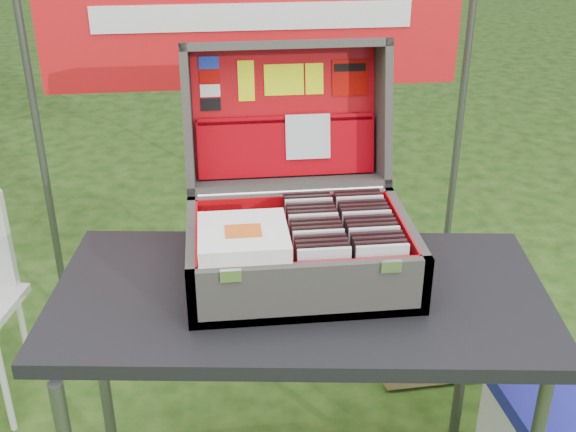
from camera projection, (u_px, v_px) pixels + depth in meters
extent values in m
cube|color=black|center=(300.00, 296.00, 1.91)|extent=(1.37, 0.81, 0.04)
cylinder|color=#59595B|center=(103.00, 370.00, 2.27)|extent=(0.04, 0.04, 0.77)
cylinder|color=#59595B|center=(465.00, 345.00, 2.39)|extent=(0.04, 0.04, 0.77)
cube|color=#474540|center=(300.00, 274.00, 1.95)|extent=(0.59, 0.42, 0.02)
cube|color=#474540|center=(311.00, 293.00, 1.74)|extent=(0.59, 0.02, 0.16)
cube|color=#474540|center=(292.00, 219.00, 2.10)|extent=(0.59, 0.02, 0.16)
cube|color=#474540|center=(192.00, 258.00, 1.89)|extent=(0.02, 0.42, 0.16)
cube|color=#474540|center=(405.00, 247.00, 1.95)|extent=(0.02, 0.42, 0.16)
cube|color=red|center=(300.00, 270.00, 1.94)|extent=(0.55, 0.38, 0.01)
cube|color=silver|center=(231.00, 276.00, 1.68)|extent=(0.05, 0.01, 0.03)
cube|color=silver|center=(391.00, 266.00, 1.72)|extent=(0.05, 0.01, 0.03)
cylinder|color=silver|center=(291.00, 192.00, 2.07)|extent=(0.54, 0.02, 0.02)
cube|color=#474540|center=(284.00, 113.00, 2.16)|extent=(0.59, 0.12, 0.42)
cube|color=#474540|center=(285.00, 44.00, 2.05)|extent=(0.59, 0.16, 0.06)
cube|color=#474540|center=(288.00, 183.00, 2.15)|extent=(0.59, 0.16, 0.06)
cube|color=#474540|center=(188.00, 119.00, 2.07)|extent=(0.02, 0.25, 0.45)
cube|color=#474540|center=(383.00, 112.00, 2.13)|extent=(0.02, 0.25, 0.45)
cube|color=red|center=(285.00, 113.00, 2.15)|extent=(0.54, 0.09, 0.37)
cube|color=red|center=(310.00, 286.00, 1.75)|extent=(0.55, 0.01, 0.14)
cube|color=red|center=(292.00, 217.00, 2.08)|extent=(0.55, 0.01, 0.14)
cube|color=red|center=(198.00, 254.00, 1.89)|extent=(0.01, 0.38, 0.14)
cube|color=red|center=(400.00, 243.00, 1.94)|extent=(0.01, 0.38, 0.14)
cube|color=#A00009|center=(286.00, 147.00, 2.16)|extent=(0.53, 0.07, 0.17)
cube|color=#A00009|center=(286.00, 119.00, 2.13)|extent=(0.52, 0.02, 0.02)
cube|color=silver|center=(308.00, 137.00, 2.14)|extent=(0.13, 0.04, 0.13)
cube|color=#1933B2|center=(209.00, 63.00, 2.09)|extent=(0.06, 0.01, 0.04)
cube|color=#AB0500|center=(209.00, 77.00, 2.10)|extent=(0.06, 0.01, 0.04)
cube|color=white|center=(210.00, 91.00, 2.10)|extent=(0.06, 0.01, 0.04)
cube|color=black|center=(211.00, 105.00, 2.11)|extent=(0.06, 0.01, 0.04)
cube|color=#E0F30C|center=(246.00, 81.00, 2.11)|extent=(0.05, 0.03, 0.11)
cube|color=#E0F30C|center=(284.00, 80.00, 2.12)|extent=(0.12, 0.02, 0.09)
cube|color=#E0F30C|center=(314.00, 79.00, 2.13)|extent=(0.05, 0.02, 0.09)
cube|color=#AB0500|center=(350.00, 78.00, 2.14)|extent=(0.11, 0.03, 0.10)
cube|color=black|center=(350.00, 67.00, 2.13)|extent=(0.10, 0.01, 0.02)
cube|color=silver|center=(324.00, 275.00, 1.77)|extent=(0.13, 0.01, 0.15)
cube|color=black|center=(322.00, 271.00, 1.79)|extent=(0.13, 0.01, 0.15)
cube|color=black|center=(321.00, 266.00, 1.81)|extent=(0.13, 0.01, 0.15)
cube|color=black|center=(320.00, 261.00, 1.83)|extent=(0.13, 0.01, 0.15)
cube|color=silver|center=(318.00, 257.00, 1.85)|extent=(0.13, 0.01, 0.15)
cube|color=black|center=(317.00, 252.00, 1.87)|extent=(0.13, 0.01, 0.15)
cube|color=black|center=(316.00, 248.00, 1.89)|extent=(0.13, 0.01, 0.15)
cube|color=black|center=(314.00, 243.00, 1.91)|extent=(0.13, 0.01, 0.15)
cube|color=silver|center=(313.00, 239.00, 1.93)|extent=(0.13, 0.01, 0.15)
cube|color=black|center=(312.00, 235.00, 1.95)|extent=(0.13, 0.01, 0.15)
cube|color=black|center=(311.00, 231.00, 1.97)|extent=(0.13, 0.01, 0.15)
cube|color=black|center=(309.00, 227.00, 2.00)|extent=(0.13, 0.01, 0.15)
cube|color=silver|center=(308.00, 223.00, 2.02)|extent=(0.13, 0.01, 0.15)
cube|color=black|center=(307.00, 220.00, 2.04)|extent=(0.13, 0.01, 0.15)
cube|color=black|center=(306.00, 216.00, 2.06)|extent=(0.13, 0.01, 0.15)
cube|color=silver|center=(381.00, 272.00, 1.78)|extent=(0.13, 0.01, 0.15)
cube|color=black|center=(379.00, 267.00, 1.80)|extent=(0.13, 0.01, 0.15)
cube|color=black|center=(377.00, 263.00, 1.82)|extent=(0.13, 0.01, 0.15)
cube|color=black|center=(375.00, 258.00, 1.84)|extent=(0.13, 0.01, 0.15)
cube|color=silver|center=(373.00, 254.00, 1.86)|extent=(0.13, 0.01, 0.15)
cube|color=black|center=(371.00, 249.00, 1.88)|extent=(0.13, 0.01, 0.15)
cube|color=black|center=(369.00, 245.00, 1.91)|extent=(0.13, 0.01, 0.15)
cube|color=black|center=(367.00, 241.00, 1.93)|extent=(0.13, 0.01, 0.15)
cube|color=silver|center=(366.00, 237.00, 1.95)|extent=(0.13, 0.01, 0.15)
cube|color=black|center=(364.00, 232.00, 1.97)|extent=(0.13, 0.01, 0.15)
cube|color=black|center=(362.00, 229.00, 1.99)|extent=(0.13, 0.01, 0.15)
cube|color=black|center=(360.00, 225.00, 2.01)|extent=(0.13, 0.01, 0.15)
cube|color=silver|center=(359.00, 221.00, 2.03)|extent=(0.13, 0.01, 0.15)
cube|color=black|center=(357.00, 217.00, 2.05)|extent=(0.13, 0.01, 0.15)
cube|color=black|center=(356.00, 214.00, 2.07)|extent=(0.13, 0.01, 0.15)
cube|color=white|center=(243.00, 243.00, 1.80)|extent=(0.22, 0.22, 0.00)
cube|color=white|center=(243.00, 241.00, 1.80)|extent=(0.22, 0.22, 0.00)
cube|color=white|center=(243.00, 239.00, 1.79)|extent=(0.22, 0.22, 0.00)
cube|color=white|center=(243.00, 237.00, 1.79)|extent=(0.22, 0.22, 0.00)
cube|color=white|center=(243.00, 236.00, 1.79)|extent=(0.22, 0.22, 0.00)
cube|color=white|center=(243.00, 234.00, 1.79)|extent=(0.22, 0.22, 0.00)
cube|color=white|center=(243.00, 232.00, 1.78)|extent=(0.22, 0.22, 0.00)
cube|color=white|center=(243.00, 230.00, 1.78)|extent=(0.22, 0.22, 0.00)
cube|color=#D85919|center=(243.00, 231.00, 1.77)|extent=(0.09, 0.07, 0.00)
cylinder|color=silver|center=(4.00, 383.00, 2.49)|extent=(0.02, 0.02, 0.41)
cylinder|color=silver|center=(24.00, 331.00, 2.77)|extent=(0.02, 0.02, 0.41)
cylinder|color=silver|center=(7.00, 237.00, 2.61)|extent=(0.02, 0.02, 0.38)
cube|color=#9C7F52|center=(435.00, 330.00, 2.76)|extent=(0.41, 0.19, 0.43)
cylinder|color=#59595B|center=(39.00, 137.00, 2.82)|extent=(0.03, 0.03, 1.70)
cylinder|color=#59595B|center=(460.00, 121.00, 2.99)|extent=(0.03, 0.03, 1.70)
cube|color=red|center=(253.00, 16.00, 2.70)|extent=(1.60, 0.02, 0.55)
cube|color=white|center=(253.00, 17.00, 2.68)|extent=(1.20, 0.00, 0.10)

